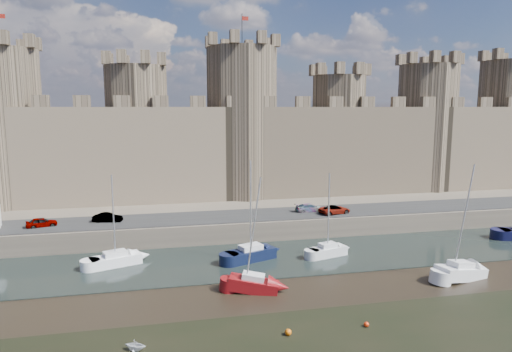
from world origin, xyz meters
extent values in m
cube|color=black|center=(0.00, 24.00, 0.04)|extent=(160.00, 12.00, 0.08)
cube|color=#4C443A|center=(0.00, 60.00, 1.25)|extent=(160.00, 60.00, 2.50)
cube|color=black|center=(0.00, 34.00, 2.55)|extent=(160.00, 7.00, 0.10)
cube|color=#42382B|center=(0.00, 48.00, 9.50)|extent=(100.00, 9.00, 14.00)
cylinder|color=#42382B|center=(-32.00, 48.00, 13.50)|extent=(10.00, 10.00, 22.00)
cube|color=maroon|center=(-31.50, 48.00, 28.80)|extent=(1.00, 0.03, 0.60)
cylinder|color=#42382B|center=(-14.00, 48.00, 12.50)|extent=(9.00, 9.00, 20.00)
cylinder|color=#42382B|center=(2.00, 48.00, 14.00)|extent=(11.00, 11.00, 23.00)
cylinder|color=black|center=(2.00, 48.00, 28.00)|extent=(0.10, 0.10, 5.00)
cube|color=maroon|center=(2.50, 48.00, 29.80)|extent=(1.00, 0.03, 0.60)
cylinder|color=#42382B|center=(18.00, 48.00, 12.00)|extent=(9.00, 9.00, 19.00)
cylinder|color=#42382B|center=(34.00, 48.00, 13.00)|extent=(10.00, 10.00, 21.00)
cylinder|color=#42382B|center=(50.00, 48.00, 13.50)|extent=(10.00, 10.00, 22.00)
imported|color=gray|center=(-24.73, 33.47, 3.08)|extent=(3.66, 2.26, 1.16)
imported|color=gray|center=(-17.38, 34.26, 3.08)|extent=(3.69, 1.87, 1.16)
imported|color=gray|center=(8.66, 34.40, 3.07)|extent=(4.00, 1.82, 1.14)
imported|color=gray|center=(11.49, 32.51, 3.09)|extent=(4.61, 2.92, 1.18)
cube|color=white|center=(-15.78, 25.17, 0.60)|extent=(5.50, 3.64, 1.05)
cube|color=silver|center=(-15.78, 25.17, 1.36)|extent=(2.62, 2.09, 0.48)
cylinder|color=silver|center=(-15.78, 25.17, 5.40)|extent=(0.14, 0.14, 8.55)
cube|color=black|center=(-1.60, 23.80, 0.67)|extent=(5.82, 3.90, 1.18)
cube|color=silver|center=(-1.60, 23.80, 1.53)|extent=(2.78, 2.24, 0.54)
cylinder|color=silver|center=(-1.60, 23.80, 6.11)|extent=(0.14, 0.14, 9.69)
cube|color=silver|center=(7.06, 23.36, 0.59)|extent=(4.62, 2.82, 1.02)
cube|color=silver|center=(7.06, 23.36, 1.33)|extent=(2.17, 1.67, 0.46)
cylinder|color=silver|center=(7.06, 23.36, 5.25)|extent=(0.14, 0.14, 8.32)
cube|color=maroon|center=(-3.00, 15.58, 0.57)|extent=(4.80, 3.01, 1.14)
cube|color=silver|center=(-3.00, 15.58, 1.40)|extent=(2.27, 1.76, 0.52)
cylinder|color=silver|center=(-3.00, 15.58, 5.81)|extent=(0.14, 0.14, 9.34)
cube|color=silver|center=(17.23, 14.35, 0.61)|extent=(5.53, 3.14, 1.22)
cube|color=silver|center=(17.23, 14.35, 1.50)|extent=(2.57, 1.90, 0.56)
cylinder|color=silver|center=(17.23, 14.35, 6.23)|extent=(0.14, 0.14, 10.02)
imported|color=silver|center=(-12.98, 7.41, 0.39)|extent=(1.83, 1.71, 0.78)
sphere|color=#CA5909|center=(-2.15, 7.22, 0.25)|extent=(0.50, 0.50, 0.50)
sphere|color=red|center=(4.02, 7.24, 0.20)|extent=(0.40, 0.40, 0.40)
camera|label=1|loc=(-10.98, -22.75, 16.54)|focal=32.00mm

